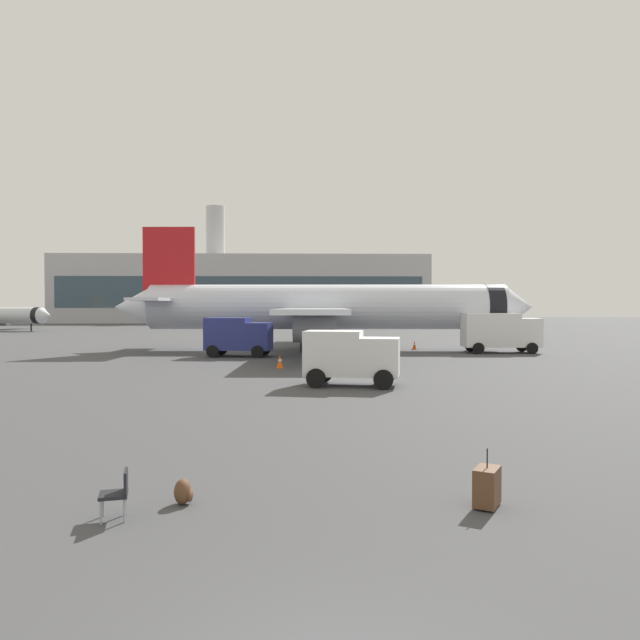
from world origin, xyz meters
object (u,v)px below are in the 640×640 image
Objects in this scene: safety_cone_near at (280,361)px; rolling_suitcase at (487,486)px; airplane_at_gate at (325,307)px; gate_chair at (118,491)px; traveller_backpack at (183,492)px; fuel_truck at (500,331)px; service_truck at (238,335)px; cargo_van at (351,355)px; safety_cone_mid at (414,345)px.

rolling_suitcase is at bearing -79.28° from safety_cone_near.
gate_chair is (-5.15, -40.41, -3.16)m from airplane_at_gate.
rolling_suitcase is 5.71m from traveller_backpack.
rolling_suitcase is (1.54, -39.98, -3.27)m from airplane_at_gate.
fuel_truck reaches higher than safety_cone_near.
airplane_at_gate is 74.41× the size of traveller_backpack.
gate_chair is at bearing -176.32° from rolling_suitcase.
traveller_backpack is at bearing -85.65° from service_truck.
rolling_suitcase is (8.24, -33.81, -1.22)m from service_truck.
traveller_backpack is at bearing -105.13° from cargo_van.
airplane_at_gate is 32.47× the size of rolling_suitcase.
service_truck is at bearing 103.70° from rolling_suitcase.
service_truck is 4.62× the size of rolling_suitcase.
airplane_at_gate reaches higher than service_truck.
gate_chair is (1.55, -34.24, -1.11)m from service_truck.
gate_chair is at bearing -107.54° from safety_cone_mid.
rolling_suitcase reaches higher than safety_cone_near.
safety_cone_near is at bearing -67.85° from service_truck.
gate_chair is (-6.69, -0.43, 0.11)m from rolling_suitcase.
rolling_suitcase is at bearing -86.11° from cargo_van.
service_truck reaches higher than traveller_backpack.
safety_cone_near is at bearing 100.72° from rolling_suitcase.
safety_cone_near is 0.97× the size of gate_chair.
airplane_at_gate is 15.33m from safety_cone_near.
safety_cone_near is 18.89m from safety_cone_mid.
cargo_van is at bearing -124.77° from fuel_truck.
service_truck is 0.83× the size of fuel_truck.
gate_chair is at bearing -87.40° from service_truck.
cargo_van is 4.28× the size of rolling_suitcase.
service_truck is at bearing -137.39° from airplane_at_gate.
safety_cone_near is 1.73× the size of traveller_backpack.
traveller_backpack is 0.56× the size of gate_chair.
traveller_backpack is (2.55, -33.47, -1.37)m from service_truck.
rolling_suitcase is at bearing -87.80° from airplane_at_gate.
airplane_at_gate is 22.98m from cargo_van.
safety_cone_mid is (11.10, 15.29, -0.04)m from safety_cone_near.
cargo_van is (0.37, -22.87, -2.21)m from airplane_at_gate.
cargo_van is at bearing -107.59° from safety_cone_mid.
airplane_at_gate is at bearing 82.73° from gate_chair.
airplane_at_gate is at bearing 77.42° from safety_cone_near.
rolling_suitcase is 1.28× the size of gate_chair.
service_truck reaches higher than safety_cone_near.
rolling_suitcase reaches higher than traveller_backpack.
safety_cone_mid is 41.13m from rolling_suitcase.
airplane_at_gate reaches higher than safety_cone_mid.
service_truck is at bearing 92.60° from gate_chair.
fuel_truck is (20.70, 2.92, 0.16)m from service_truck.
cargo_van is at bearing -89.07° from airplane_at_gate.
fuel_truck is 23.89m from cargo_van.
airplane_at_gate is at bearing 90.93° from cargo_van.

